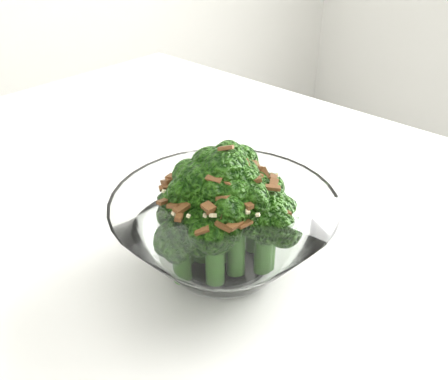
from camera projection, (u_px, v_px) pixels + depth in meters
name	position (u px, v px, depth m)	size (l,w,h in m)	color
broccoli_dish	(224.00, 225.00, 0.45)	(0.20, 0.20, 0.13)	white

